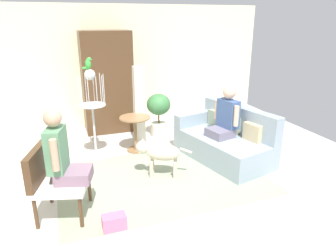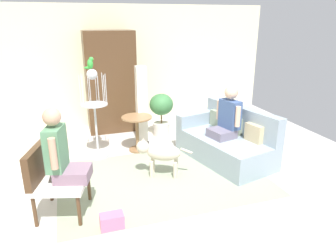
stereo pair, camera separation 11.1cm
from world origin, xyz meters
name	(u,v)px [view 2 (the right image)]	position (x,y,z in m)	size (l,w,h in m)	color
ground_plane	(152,184)	(0.00, 0.00, 0.00)	(7.56, 7.56, 0.00)	beige
back_wall	(115,67)	(0.00, 2.93, 1.27)	(6.90, 0.12, 2.54)	beige
area_rug	(163,178)	(0.20, 0.10, 0.00)	(2.98, 2.02, 0.01)	gray
couch	(226,141)	(1.43, 0.48, 0.31)	(1.24, 1.79, 0.86)	#8EA0AD
armchair	(51,175)	(-1.31, -0.30, 0.51)	(0.75, 0.78, 0.86)	#4C331E
person_on_couch	(227,116)	(1.40, 0.43, 0.75)	(0.50, 0.51, 0.84)	slate
person_on_armchair	(61,152)	(-1.17, -0.34, 0.80)	(0.53, 0.50, 0.87)	slate
round_end_table	(137,128)	(0.08, 1.25, 0.42)	(0.53, 0.53, 0.63)	olive
dog	(160,153)	(0.19, 0.21, 0.37)	(0.77, 0.44, 0.58)	beige
bird_cage_stand	(95,110)	(-0.63, 1.22, 0.83)	(0.43, 0.43, 1.50)	silver
parrot	(90,63)	(-0.64, 1.22, 1.59)	(0.17, 0.10, 0.19)	green
potted_plant	(161,110)	(0.71, 1.85, 0.53)	(0.47, 0.47, 0.86)	beige
column_lamp	(141,107)	(0.24, 1.55, 0.72)	(0.20, 0.20, 1.46)	#4C4742
armoire_cabinet	(111,82)	(-0.17, 2.52, 1.02)	(0.99, 0.56, 2.04)	#4C331E
handbag	(112,221)	(-0.69, -0.82, 0.09)	(0.27, 0.16, 0.17)	#D8668C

